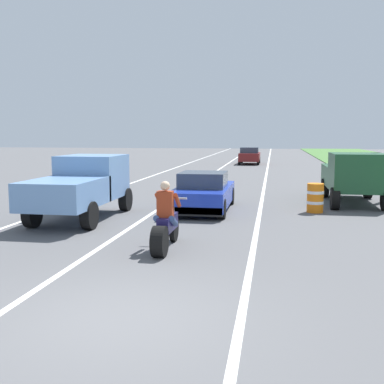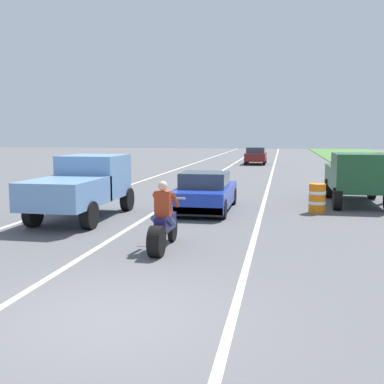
# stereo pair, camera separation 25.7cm
# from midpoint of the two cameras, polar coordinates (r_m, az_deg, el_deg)

# --- Properties ---
(ground_plane) EXTENTS (160.00, 160.00, 0.00)m
(ground_plane) POSITION_cam_midpoint_polar(r_m,az_deg,el_deg) (7.31, -9.05, -14.72)
(ground_plane) COLOR #565659
(lane_stripe_left_solid) EXTENTS (0.14, 120.00, 0.01)m
(lane_stripe_left_solid) POSITION_cam_midpoint_polar(r_m,az_deg,el_deg) (27.63, -5.59, 1.39)
(lane_stripe_left_solid) COLOR white
(lane_stripe_left_solid) RESTS_ON ground
(lane_stripe_right_solid) EXTENTS (0.14, 120.00, 0.01)m
(lane_stripe_right_solid) POSITION_cam_midpoint_polar(r_m,az_deg,el_deg) (26.53, 9.51, 1.09)
(lane_stripe_right_solid) COLOR white
(lane_stripe_right_solid) RESTS_ON ground
(lane_stripe_centre_dashed) EXTENTS (0.14, 120.00, 0.01)m
(lane_stripe_centre_dashed) POSITION_cam_midpoint_polar(r_m,az_deg,el_deg) (26.84, 1.81, 1.25)
(lane_stripe_centre_dashed) COLOR white
(lane_stripe_centre_dashed) RESTS_ON ground
(motorcycle_with_rider) EXTENTS (0.70, 2.21, 1.62)m
(motorcycle_with_rider) POSITION_cam_midpoint_polar(r_m,az_deg,el_deg) (11.03, -2.82, -4.00)
(motorcycle_with_rider) COLOR black
(motorcycle_with_rider) RESTS_ON ground
(sports_car_blue) EXTENTS (1.84, 4.30, 1.37)m
(sports_car_blue) POSITION_cam_midpoint_polar(r_m,az_deg,el_deg) (16.70, 2.03, -0.10)
(sports_car_blue) COLOR #1E38B2
(sports_car_blue) RESTS_ON ground
(pickup_truck_left_lane_light_blue) EXTENTS (2.02, 4.80, 1.98)m
(pickup_truck_left_lane_light_blue) POSITION_cam_midpoint_polar(r_m,az_deg,el_deg) (15.48, -12.44, 0.95)
(pickup_truck_left_lane_light_blue) COLOR #6B93C6
(pickup_truck_left_lane_light_blue) RESTS_ON ground
(pickup_truck_right_shoulder_dark_green) EXTENTS (2.02, 4.80, 1.98)m
(pickup_truck_right_shoulder_dark_green) POSITION_cam_midpoint_polar(r_m,az_deg,el_deg) (19.38, 19.46, 1.91)
(pickup_truck_right_shoulder_dark_green) COLOR #1E4C2D
(pickup_truck_right_shoulder_dark_green) RESTS_ON ground
(construction_barrel_nearest) EXTENTS (0.58, 0.58, 1.00)m
(construction_barrel_nearest) POSITION_cam_midpoint_polar(r_m,az_deg,el_deg) (16.84, 15.18, -0.72)
(construction_barrel_nearest) COLOR orange
(construction_barrel_nearest) RESTS_ON ground
(distant_car_far_ahead) EXTENTS (1.80, 4.00, 1.50)m
(distant_car_far_ahead) POSITION_cam_midpoint_polar(r_m,az_deg,el_deg) (42.52, 7.81, 4.36)
(distant_car_far_ahead) COLOR maroon
(distant_car_far_ahead) RESTS_ON ground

